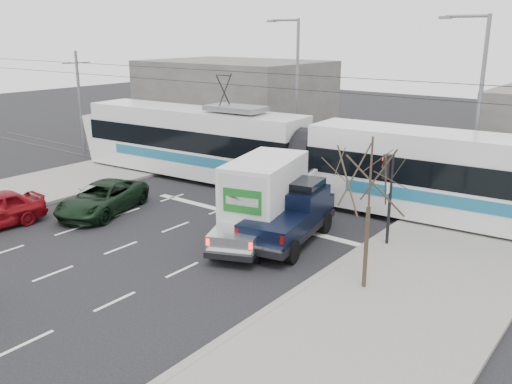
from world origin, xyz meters
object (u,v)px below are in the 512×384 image
Objects in this scene: bare_tree at (370,180)px; traffic_signal at (388,180)px; tram at (309,157)px; street_lamp_far at (295,84)px; green_car at (102,198)px; navy_pickup at (291,213)px; box_truck at (270,194)px; silver_pickup at (249,219)px; street_lamp_near at (476,101)px.

bare_tree reaches higher than traffic_signal.
tram is at bearing 147.28° from traffic_signal.
street_lamp_far reaches higher than green_car.
street_lamp_far is 14.45m from green_car.
street_lamp_far is 1.52× the size of navy_pickup.
box_truck is at bearing 155.14° from bare_tree.
bare_tree is 6.75m from box_truck.
silver_pickup is at bearing -63.87° from street_lamp_far.
street_lamp_far is 1.31× the size of box_truck.
street_lamp_near and street_lamp_far have the same top height.
street_lamp_near reaches higher than bare_tree.
tram is (-6.00, 3.86, -0.62)m from traffic_signal.
green_car is at bearing -173.71° from box_truck.
traffic_signal is 0.70× the size of green_car.
street_lamp_near is 1.52× the size of navy_pickup.
tram is at bearing 90.33° from box_truck.
street_lamp_far is 0.31× the size of tram.
silver_pickup is at bearing -82.33° from tram.
tram reaches higher than green_car.
silver_pickup is (6.05, -12.33, -4.15)m from street_lamp_far.
silver_pickup is at bearing -101.82° from box_truck.
street_lamp_far is at bearing 64.83° from green_car.
tram is 5.72× the size of green_car.
box_truck is at bearing 68.91° from silver_pickup.
street_lamp_far is 1.75× the size of green_car.
street_lamp_near is 11.67m from street_lamp_far.
traffic_signal is 13.17m from green_car.
silver_pickup is (-5.74, 1.17, -2.83)m from bare_tree.
box_truck is at bearing -122.02° from street_lamp_near.
navy_pickup is at bearing -68.24° from tram.
street_lamp_near is at bearing 83.59° from traffic_signal.
tram is 10.31m from green_car.
navy_pickup is at bearing -2.72° from green_car.
street_lamp_near is 1.61× the size of silver_pickup.
bare_tree is 1.39× the size of traffic_signal.
bare_tree is 17.97m from street_lamp_far.
street_lamp_near is 8.31m from tram.
tram is (4.66, -5.65, -3.00)m from street_lamp_far.
silver_pickup is (1.39, -6.68, -1.16)m from tram.
green_car is (-7.72, -1.33, -0.25)m from silver_pickup.
bare_tree reaches higher than silver_pickup.
bare_tree is 0.84× the size of navy_pickup.
green_car is (-13.17, -11.66, -4.40)m from street_lamp_near.
traffic_signal is 7.91m from street_lamp_near.
navy_pickup reaches higher than silver_pickup.
street_lamp_far is at bearing 131.12° from bare_tree.
box_truck is at bearing -164.32° from traffic_signal.
navy_pickup is at bearing 152.36° from bare_tree.
bare_tree is at bearing -48.88° from street_lamp_far.
street_lamp_near reaches higher than navy_pickup.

